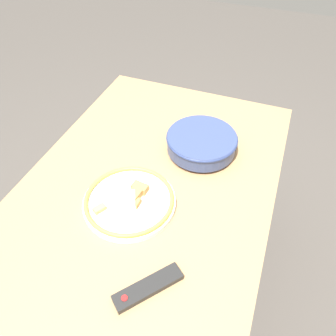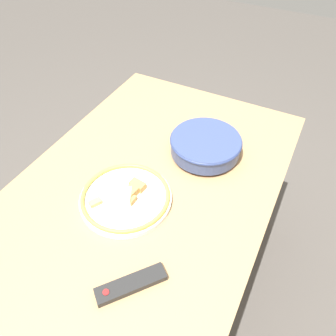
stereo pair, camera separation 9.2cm
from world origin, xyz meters
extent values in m
plane|color=#4C4742|center=(0.00, 0.00, 0.00)|extent=(8.00, 8.00, 0.00)
cube|color=tan|center=(0.00, 0.00, 0.69)|extent=(1.32, 0.87, 0.04)
cylinder|color=tan|center=(-0.59, -0.37, 0.33)|extent=(0.06, 0.06, 0.67)
cylinder|color=tan|center=(-0.59, 0.37, 0.33)|extent=(0.06, 0.06, 0.67)
cylinder|color=#384775|center=(-0.24, 0.13, 0.72)|extent=(0.12, 0.12, 0.01)
cylinder|color=#384775|center=(-0.24, 0.13, 0.75)|extent=(0.26, 0.26, 0.06)
cylinder|color=#B75B23|center=(-0.24, 0.13, 0.75)|extent=(0.24, 0.24, 0.05)
torus|color=navy|center=(-0.24, 0.13, 0.78)|extent=(0.27, 0.27, 0.01)
cylinder|color=white|center=(0.09, -0.02, 0.72)|extent=(0.31, 0.31, 0.02)
torus|color=gold|center=(0.09, -0.02, 0.73)|extent=(0.30, 0.30, 0.01)
cube|color=silver|center=(0.10, -0.02, 0.74)|extent=(0.07, 0.06, 0.03)
cube|color=tan|center=(0.04, -0.01, 0.74)|extent=(0.04, 0.06, 0.03)
cube|color=tan|center=(0.16, -0.09, 0.73)|extent=(0.05, 0.04, 0.01)
cube|color=tan|center=(0.08, -0.01, 0.74)|extent=(0.07, 0.05, 0.03)
cube|color=tan|center=(0.10, 0.00, 0.74)|extent=(0.04, 0.04, 0.02)
cube|color=black|center=(0.34, 0.15, 0.72)|extent=(0.18, 0.16, 0.02)
cylinder|color=red|center=(0.40, 0.11, 0.73)|extent=(0.02, 0.02, 0.00)
camera|label=1|loc=(0.69, 0.34, 1.58)|focal=35.00mm
camera|label=2|loc=(0.66, 0.43, 1.58)|focal=35.00mm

